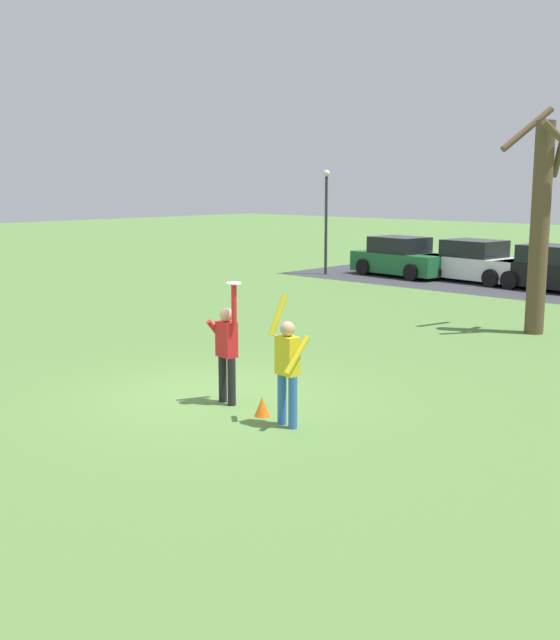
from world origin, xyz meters
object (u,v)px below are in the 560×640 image
object	(u,v)px
frisbee_disc	(234,283)
bare_tree_tall	(540,221)
parked_car_green	(401,258)
person_defender	(287,364)
field_cone_orange	(262,407)
parked_car_white	(476,263)
person_catcher	(227,347)
lamppost_by_lot	(326,211)
parked_car_black	(556,270)

from	to	relation	value
frisbee_disc	bare_tree_tall	distance (m)	9.62
parked_car_green	person_defender	bearing A→B (deg)	-54.12
frisbee_disc	parked_car_green	world-z (taller)	frisbee_disc
frisbee_disc	field_cone_orange	distance (m)	2.06
parked_car_green	parked_car_white	xyz separation A→B (m)	(3.11, 0.46, 0.00)
frisbee_disc	parked_car_white	xyz separation A→B (m)	(-5.32, 17.77, -1.37)
bare_tree_tall	field_cone_orange	xyz separation A→B (m)	(-0.13, -9.63, -2.65)
bare_tree_tall	person_catcher	bearing A→B (deg)	-96.41
parked_car_green	person_catcher	bearing A→B (deg)	-57.95
person_catcher	field_cone_orange	size ratio (longest dim) A/B	6.50
parked_car_green	bare_tree_tall	distance (m)	12.27
person_defender	bare_tree_tall	size ratio (longest dim) A/B	0.36
lamppost_by_lot	parked_car_green	bearing A→B (deg)	31.73
parked_car_white	bare_tree_tall	xyz separation A→B (m)	(6.17, -8.22, 2.08)
person_catcher	bare_tree_tall	bearing A→B (deg)	91.09
person_catcher	field_cone_orange	xyz separation A→B (m)	(0.94, -0.11, -0.82)
person_defender	lamppost_by_lot	size ratio (longest dim) A/B	0.48
parked_car_black	lamppost_by_lot	bearing A→B (deg)	-162.64
parked_car_green	parked_car_black	world-z (taller)	same
frisbee_disc	parked_car_green	size ratio (longest dim) A/B	0.06
parked_car_white	lamppost_by_lot	xyz separation A→B (m)	(-5.73, -2.08, 1.86)
person_defender	parked_car_green	bearing A→B (deg)	-53.29
frisbee_disc	parked_car_white	distance (m)	18.60
frisbee_disc	parked_car_black	xyz separation A→B (m)	(-2.02, 17.40, -1.37)
parked_car_green	parked_car_black	xyz separation A→B (m)	(6.41, 0.08, 0.00)
parked_car_green	lamppost_by_lot	size ratio (longest dim) A/B	1.00
bare_tree_tall	field_cone_orange	size ratio (longest dim) A/B	17.52
parked_car_green	field_cone_orange	xyz separation A→B (m)	(9.14, -17.39, -0.57)
parked_car_green	parked_car_white	bearing A→B (deg)	15.01
person_catcher	parked_car_black	size ratio (longest dim) A/B	0.49
person_catcher	parked_car_black	bearing A→B (deg)	103.40
parked_car_black	bare_tree_tall	bearing A→B (deg)	-63.28
person_defender	bare_tree_tall	bearing A→B (deg)	-79.50
lamppost_by_lot	person_catcher	bearing A→B (deg)	-55.34
person_defender	field_cone_orange	bearing A→B (deg)	-1.51
person_defender	bare_tree_tall	distance (m)	9.91
frisbee_disc	field_cone_orange	world-z (taller)	frisbee_disc
person_catcher	field_cone_orange	world-z (taller)	person_catcher
person_defender	frisbee_disc	xyz separation A→B (m)	(-1.36, 0.18, 1.11)
frisbee_disc	lamppost_by_lot	distance (m)	19.20
frisbee_disc	parked_car_black	bearing A→B (deg)	96.62
frisbee_disc	person_catcher	bearing A→B (deg)	172.50
person_catcher	parked_car_black	xyz separation A→B (m)	(-1.80, 17.37, -0.25)
bare_tree_tall	frisbee_disc	bearing A→B (deg)	-95.07
bare_tree_tall	lamppost_by_lot	distance (m)	13.39
field_cone_orange	bare_tree_tall	bearing A→B (deg)	89.22
person_defender	parked_car_white	world-z (taller)	person_defender
person_catcher	person_defender	world-z (taller)	person_catcher
lamppost_by_lot	frisbee_disc	bearing A→B (deg)	-54.84
frisbee_disc	parked_car_green	xyz separation A→B (m)	(-8.43, 17.32, -1.37)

